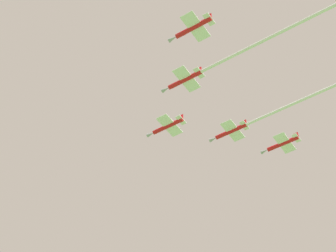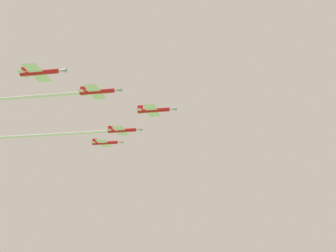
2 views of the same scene
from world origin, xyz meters
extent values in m
cylinder|color=red|center=(-12.40, 1.48, 131.11)|extent=(3.36, 10.69, 1.30)
cone|color=#9EA3AD|center=(-11.12, -4.90, 131.11)|extent=(1.68, 2.56, 1.24)
cube|color=white|center=(-12.51, 2.06, 131.05)|extent=(10.02, 5.56, 0.21)
cube|color=white|center=(-13.31, 6.05, 131.11)|extent=(4.27, 2.41, 0.21)
cube|color=red|center=(-13.29, 5.95, 132.17)|extent=(0.56, 1.89, 2.13)
cylinder|color=red|center=(-1.92, 18.49, 130.03)|extent=(3.36, 10.69, 1.30)
cone|color=#9EA3AD|center=(-0.65, 12.11, 130.03)|extent=(1.68, 2.56, 1.24)
cube|color=white|center=(-2.04, 19.07, 129.98)|extent=(10.02, 5.56, 0.21)
cube|color=white|center=(-2.84, 23.05, 130.03)|extent=(4.27, 2.41, 0.21)
cube|color=red|center=(-2.82, 22.96, 131.10)|extent=(0.56, 1.89, 2.13)
cylinder|color=white|center=(-7.62, 46.97, 130.03)|extent=(10.20, 46.71, 0.91)
cylinder|color=red|center=(-28.61, 13.15, 132.18)|extent=(3.36, 10.69, 1.30)
cone|color=#9EA3AD|center=(-27.33, 6.77, 132.18)|extent=(1.68, 2.56, 1.24)
cube|color=white|center=(-28.72, 13.73, 132.12)|extent=(10.02, 5.56, 0.21)
cube|color=white|center=(-29.52, 17.72, 132.18)|extent=(4.27, 2.41, 0.21)
cube|color=red|center=(-29.50, 17.62, 133.25)|extent=(0.56, 1.89, 2.13)
cylinder|color=white|center=(-34.83, 44.27, 132.18)|extent=(11.26, 51.98, 0.91)
cylinder|color=red|center=(9.21, 32.18, 130.38)|extent=(3.36, 10.69, 1.30)
cone|color=#9EA3AD|center=(10.49, 25.80, 130.38)|extent=(1.68, 2.56, 1.24)
cube|color=white|center=(9.10, 32.75, 130.32)|extent=(10.02, 5.56, 0.21)
cube|color=white|center=(8.30, 36.74, 130.38)|extent=(4.27, 2.41, 0.21)
cube|color=red|center=(8.32, 36.65, 131.44)|extent=(0.56, 1.89, 2.13)
cylinder|color=red|center=(-44.16, 21.50, 131.84)|extent=(3.36, 10.69, 1.30)
cone|color=#9EA3AD|center=(-42.88, 15.12, 131.84)|extent=(1.68, 2.56, 1.24)
cube|color=white|center=(-44.27, 22.08, 131.78)|extent=(10.02, 5.56, 0.21)
cube|color=white|center=(-45.07, 26.07, 131.84)|extent=(4.27, 2.41, 0.21)
cube|color=red|center=(-45.05, 25.97, 132.90)|extent=(0.56, 1.89, 2.13)
camera|label=1|loc=(77.43, 90.07, 3.23)|focal=62.69mm
camera|label=2|loc=(-106.47, -38.25, 84.75)|focal=36.36mm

